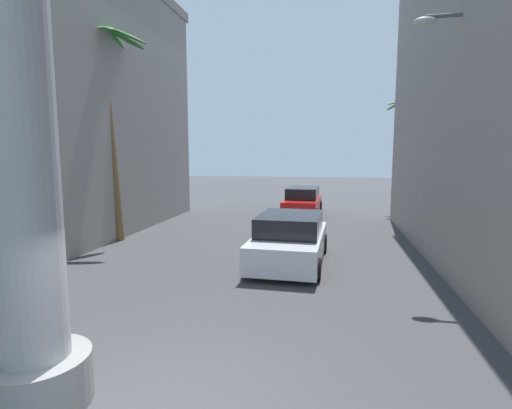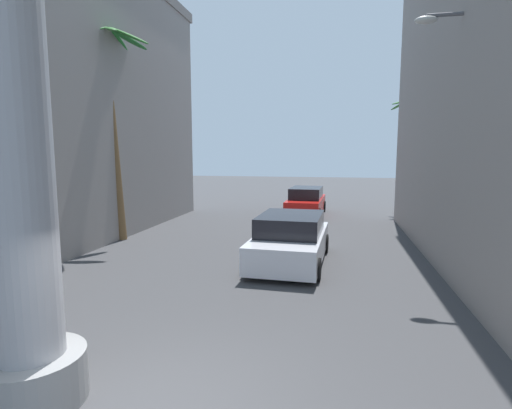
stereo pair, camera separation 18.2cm
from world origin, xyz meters
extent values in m
plane|color=#424244|center=(0.00, 10.00, 0.00)|extent=(86.56, 86.56, 0.00)
cylinder|color=#9E9EA3|center=(-1.92, -0.05, 4.86)|extent=(0.89, 0.89, 9.72)
cylinder|color=gray|center=(-1.92, -0.05, 0.35)|extent=(1.43, 1.43, 0.70)
cylinder|color=#59595E|center=(6.40, 6.66, 3.53)|extent=(0.16, 0.16, 7.06)
cylinder|color=#59595E|center=(5.35, 6.66, 6.91)|extent=(2.10, 0.10, 0.10)
ellipsoid|color=beige|center=(4.30, 6.66, 6.81)|extent=(0.56, 0.28, 0.20)
cylinder|color=black|center=(-0.11, 9.44, 0.32)|extent=(0.25, 0.65, 0.64)
cylinder|color=black|center=(1.84, 9.36, 0.32)|extent=(0.25, 0.65, 0.64)
cylinder|color=black|center=(-0.23, 6.20, 0.32)|extent=(0.25, 0.65, 0.64)
cylinder|color=black|center=(1.71, 6.12, 0.32)|extent=(0.25, 0.65, 0.64)
cube|color=silver|center=(0.80, 7.78, 0.56)|extent=(2.23, 4.71, 0.80)
cube|color=black|center=(0.80, 7.78, 1.26)|extent=(1.98, 2.62, 0.60)
cylinder|color=black|center=(-0.24, 19.39, 0.32)|extent=(0.25, 0.65, 0.64)
cylinder|color=black|center=(1.47, 19.31, 0.32)|extent=(0.25, 0.65, 0.64)
cylinder|color=black|center=(-0.38, 16.11, 0.32)|extent=(0.25, 0.65, 0.64)
cylinder|color=black|center=(1.33, 16.04, 0.32)|extent=(0.25, 0.65, 0.64)
cube|color=red|center=(0.55, 17.71, 0.56)|extent=(1.99, 4.76, 0.80)
cube|color=black|center=(0.55, 17.71, 1.26)|extent=(1.76, 2.64, 0.60)
cylinder|color=brown|center=(6.29, 19.88, 3.23)|extent=(0.43, 0.45, 6.47)
ellipsoid|color=#1E7A2D|center=(7.02, 19.84, 6.32)|extent=(1.34, 0.55, 0.57)
ellipsoid|color=#29742D|center=(6.85, 20.40, 6.28)|extent=(1.16, 1.12, 0.69)
ellipsoid|color=#22712D|center=(6.31, 20.61, 6.24)|extent=(0.46, 1.23, 0.80)
ellipsoid|color=#31652D|center=(5.75, 20.21, 6.27)|extent=(1.28, 0.84, 0.71)
ellipsoid|color=#2B642D|center=(5.74, 19.71, 6.36)|extent=(1.37, 0.80, 0.46)
ellipsoid|color=#215F2D|center=(6.30, 19.27, 6.27)|extent=(0.47, 1.27, 0.72)
ellipsoid|color=#245F2D|center=(6.70, 19.37, 6.35)|extent=(0.98, 1.31, 0.49)
cylinder|color=brown|center=(-6.40, 9.75, 3.99)|extent=(0.66, 0.58, 7.99)
ellipsoid|color=#30792D|center=(-5.47, 9.64, 7.78)|extent=(1.56, 0.45, 0.76)
ellipsoid|color=#246D2D|center=(-5.85, 10.29, 7.83)|extent=(1.15, 1.54, 0.60)
ellipsoid|color=#22742D|center=(-6.36, 10.41, 7.80)|extent=(0.51, 1.59, 0.68)
ellipsoid|color=#1F6E2D|center=(-6.97, 10.04, 7.83)|extent=(1.53, 1.16, 0.61)
ellipsoid|color=#23642D|center=(-7.06, 9.35, 7.80)|extent=(1.59, 0.82, 0.70)
ellipsoid|color=#2C6F2D|center=(-6.51, 8.82, 7.78)|extent=(0.77, 1.58, 0.76)
ellipsoid|color=#306D2D|center=(-5.80, 8.94, 7.84)|extent=(1.24, 1.49, 0.58)
camera|label=1|loc=(2.00, -4.60, 3.48)|focal=28.00mm
camera|label=2|loc=(2.18, -4.56, 3.48)|focal=28.00mm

